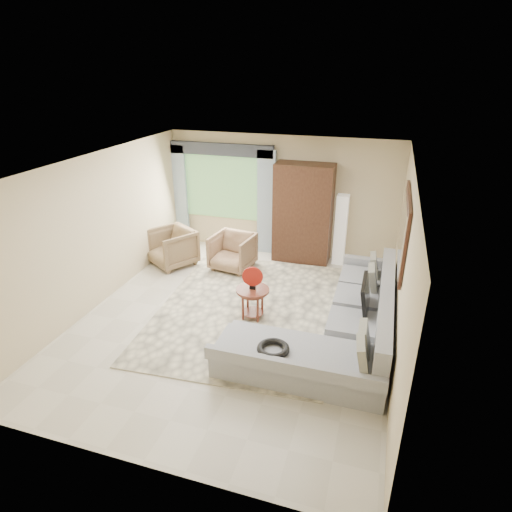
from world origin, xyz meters
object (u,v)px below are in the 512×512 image
(tv_screen, at_px, (366,295))
(coffee_table, at_px, (253,303))
(sectional_sofa, at_px, (343,328))
(armchair_left, at_px, (172,247))
(armchair_right, at_px, (232,252))
(armoire, at_px, (303,214))
(potted_plant, at_px, (177,233))
(floor_lamp, at_px, (341,230))

(tv_screen, height_order, coffee_table, tv_screen)
(sectional_sofa, relative_size, armchair_left, 4.01)
(armchair_left, height_order, armchair_right, armchair_left)
(coffee_table, distance_m, armoire, 2.72)
(sectional_sofa, height_order, potted_plant, sectional_sofa)
(armchair_right, height_order, potted_plant, armchair_right)
(armchair_left, bearing_deg, coffee_table, -1.58)
(coffee_table, relative_size, armoire, 0.26)
(armchair_left, height_order, potted_plant, armchair_left)
(armchair_right, bearing_deg, armchair_left, -163.47)
(tv_screen, bearing_deg, coffee_table, -178.87)
(coffee_table, relative_size, armchair_right, 0.67)
(coffee_table, bearing_deg, potted_plant, 136.75)
(sectional_sofa, relative_size, coffee_table, 6.27)
(potted_plant, xyz_separation_m, floor_lamp, (3.76, 0.14, 0.46))
(sectional_sofa, height_order, coffee_table, sectional_sofa)
(tv_screen, bearing_deg, armchair_left, 159.92)
(tv_screen, height_order, potted_plant, tv_screen)
(coffee_table, bearing_deg, armchair_left, 146.18)
(armchair_left, distance_m, floor_lamp, 3.56)
(armchair_left, bearing_deg, floor_lamp, 50.90)
(sectional_sofa, height_order, floor_lamp, floor_lamp)
(sectional_sofa, xyz_separation_m, armchair_right, (-2.51, 2.02, 0.09))
(sectional_sofa, distance_m, armoire, 3.24)
(coffee_table, xyz_separation_m, armchair_right, (-0.98, 1.71, 0.08))
(sectional_sofa, relative_size, potted_plant, 5.97)
(tv_screen, distance_m, armchair_right, 3.26)
(potted_plant, bearing_deg, armoire, 1.53)
(coffee_table, xyz_separation_m, potted_plant, (-2.67, 2.51, -0.00))
(armchair_left, relative_size, floor_lamp, 0.57)
(sectional_sofa, bearing_deg, armchair_right, 141.11)
(tv_screen, xyz_separation_m, potted_plant, (-4.46, 2.48, -0.43))
(potted_plant, relative_size, floor_lamp, 0.39)
(armchair_left, xyz_separation_m, armoire, (2.56, 1.07, 0.66))
(coffee_table, height_order, armoire, armoire)
(armoire, bearing_deg, armchair_right, -145.46)
(tv_screen, relative_size, armoire, 0.35)
(armoire, relative_size, floor_lamp, 1.40)
(potted_plant, bearing_deg, armchair_right, -25.29)
(armchair_right, relative_size, potted_plant, 1.42)
(coffee_table, xyz_separation_m, armchair_left, (-2.27, 1.52, 0.10))
(tv_screen, bearing_deg, sectional_sofa, -127.94)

